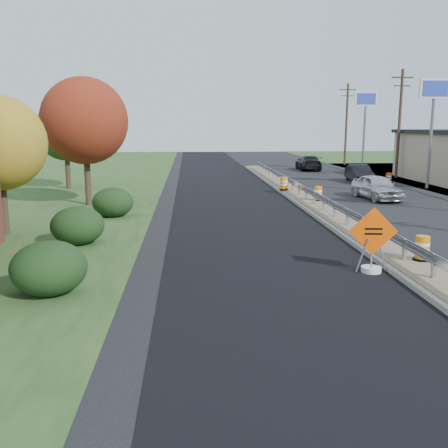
{
  "coord_description": "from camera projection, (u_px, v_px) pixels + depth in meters",
  "views": [
    {
      "loc": [
        -7.12,
        -19.57,
        4.62
      ],
      "look_at": [
        -5.85,
        -1.85,
        1.1
      ],
      "focal_mm": 40.0,
      "sensor_mm": 36.0,
      "label": 1
    }
  ],
  "objects": [
    {
      "name": "barrel_median_mid",
      "position": [
        318.0,
        194.0,
        29.6
      ],
      "size": [
        0.57,
        0.57,
        0.84
      ],
      "color": "black",
      "rests_on": "median"
    },
    {
      "name": "barrel_shoulder_mid",
      "position": [
        389.0,
        178.0,
        40.69
      ],
      "size": [
        0.56,
        0.56,
        0.82
      ],
      "color": "black",
      "rests_on": "ground"
    },
    {
      "name": "median",
      "position": [
        314.0,
        206.0,
        28.35
      ],
      "size": [
        1.6,
        55.0,
        0.23
      ],
      "color": "gray",
      "rests_on": "ground"
    },
    {
      "name": "utility_pole_nmid",
      "position": [
        399.0,
        122.0,
        43.87
      ],
      "size": [
        1.9,
        0.26,
        9.4
      ],
      "color": "#473523",
      "rests_on": "ground"
    },
    {
      "name": "car_dark_mid",
      "position": [
        359.0,
        174.0,
        41.21
      ],
      "size": [
        1.8,
        4.39,
        1.41
      ],
      "primitive_type": "imported",
      "rotation": [
        0.0,
        0.0,
        -0.07
      ],
      "color": "black",
      "rests_on": "ground"
    },
    {
      "name": "guardrail",
      "position": [
        310.0,
        193.0,
        29.21
      ],
      "size": [
        0.1,
        46.15,
        0.72
      ],
      "color": "silver",
      "rests_on": "median"
    },
    {
      "name": "car_silver",
      "position": [
        377.0,
        187.0,
        31.61
      ],
      "size": [
        2.29,
        4.72,
        1.55
      ],
      "primitive_type": "imported",
      "rotation": [
        0.0,
        0.0,
        0.1
      ],
      "color": "silver",
      "rests_on": "ground"
    },
    {
      "name": "hedge_north",
      "position": [
        113.0,
        202.0,
        25.5
      ],
      "size": [
        2.09,
        2.09,
        1.52
      ],
      "primitive_type": "ellipsoid",
      "color": "black",
      "rests_on": "ground"
    },
    {
      "name": "car_dark_far",
      "position": [
        308.0,
        163.0,
        52.4
      ],
      "size": [
        2.48,
        5.42,
        1.54
      ],
      "primitive_type": "imported",
      "rotation": [
        0.0,
        0.0,
        3.08
      ],
      "color": "black",
      "rests_on": "ground"
    },
    {
      "name": "hedge_mid",
      "position": [
        78.0,
        225.0,
        19.59
      ],
      "size": [
        2.09,
        2.09,
        1.52
      ],
      "primitive_type": "ellipsoid",
      "color": "black",
      "rests_on": "ground"
    },
    {
      "name": "pylon_sign_north",
      "position": [
        366.0,
        106.0,
        49.37
      ],
      "size": [
        2.2,
        0.3,
        7.9
      ],
      "color": "slate",
      "rests_on": "ground"
    },
    {
      "name": "caution_sign",
      "position": [
        372.0,
        256.0,
        15.84
      ],
      "size": [
        1.53,
        0.64,
        2.11
      ],
      "rotation": [
        0.0,
        0.0,
        -0.12
      ],
      "color": "white",
      "rests_on": "ground"
    },
    {
      "name": "tree_near_red",
      "position": [
        85.0,
        121.0,
        28.48
      ],
      "size": [
        4.95,
        4.95,
        7.35
      ],
      "color": "#473523",
      "rests_on": "ground"
    },
    {
      "name": "milled_overlay",
      "position": [
        234.0,
        203.0,
        30.02
      ],
      "size": [
        7.2,
        120.0,
        0.01
      ],
      "primitive_type": "cube",
      "color": "black",
      "rests_on": "ground"
    },
    {
      "name": "pylon_sign_mid",
      "position": [
        434.0,
        99.0,
        35.68
      ],
      "size": [
        2.2,
        0.3,
        7.9
      ],
      "color": "slate",
      "rests_on": "ground"
    },
    {
      "name": "tree_near_back",
      "position": [
        65.0,
        131.0,
        36.22
      ],
      "size": [
        4.29,
        4.29,
        6.37
      ],
      "color": "#473523",
      "rests_on": "ground"
    },
    {
      "name": "ground",
      "position": [
        362.0,
        239.0,
        20.54
      ],
      "size": [
        140.0,
        140.0,
        0.0
      ],
      "primitive_type": "plane",
      "color": "black",
      "rests_on": "ground"
    },
    {
      "name": "barrel_median_near",
      "position": [
        422.0,
        249.0,
        16.44
      ],
      "size": [
        0.56,
        0.56,
        0.82
      ],
      "color": "black",
      "rests_on": "median"
    },
    {
      "name": "utility_pole_north",
      "position": [
        346.0,
        123.0,
        58.55
      ],
      "size": [
        1.9,
        0.26,
        9.4
      ],
      "color": "#473523",
      "rests_on": "ground"
    },
    {
      "name": "barrel_median_far",
      "position": [
        284.0,
        184.0,
        34.39
      ],
      "size": [
        0.61,
        0.61,
        0.89
      ],
      "color": "black",
      "rests_on": "median"
    },
    {
      "name": "hedge_south",
      "position": [
        49.0,
        268.0,
        13.76
      ],
      "size": [
        2.09,
        2.09,
        1.52
      ],
      "primitive_type": "ellipsoid",
      "color": "black",
      "rests_on": "ground"
    }
  ]
}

